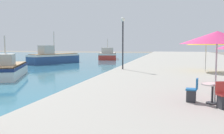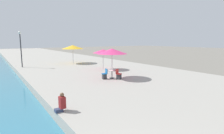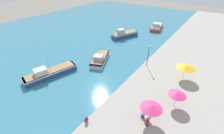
% 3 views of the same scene
% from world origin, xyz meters
% --- Properties ---
extents(quay_promenade, '(16.00, 90.00, 0.60)m').
position_xyz_m(quay_promenade, '(8.00, 37.00, 0.30)').
color(quay_promenade, '#A39E93').
rests_on(quay_promenade, ground_plane).
extents(fishing_boat_mid, '(5.34, 7.57, 3.50)m').
position_xyz_m(fishing_boat_mid, '(-8.58, 19.83, 0.74)').
color(fishing_boat_mid, silver).
rests_on(fishing_boat_mid, water_basin).
extents(fishing_boat_far, '(5.41, 8.32, 4.64)m').
position_xyz_m(fishing_boat_far, '(-11.60, 34.86, 0.95)').
color(fishing_boat_far, navy).
rests_on(fishing_boat_far, water_basin).
extents(fishing_boat_distant, '(4.94, 8.65, 3.86)m').
position_xyz_m(fishing_boat_distant, '(-6.69, 47.61, 0.81)').
color(fishing_boat_distant, red).
rests_on(fishing_boat_distant, water_basin).
extents(cafe_umbrella_pink, '(2.73, 2.73, 2.68)m').
position_xyz_m(cafe_umbrella_pink, '(6.68, 11.34, 3.04)').
color(cafe_umbrella_pink, '#B7B7B7').
rests_on(cafe_umbrella_pink, quay_promenade).
extents(cafe_umbrella_striped, '(3.20, 3.20, 2.71)m').
position_xyz_m(cafe_umbrella_striped, '(7.87, 23.29, 3.03)').
color(cafe_umbrella_striped, '#B7B7B7').
rests_on(cafe_umbrella_striped, quay_promenade).
extents(cafe_table, '(0.80, 0.80, 0.74)m').
position_xyz_m(cafe_table, '(6.56, 11.18, 1.13)').
color(cafe_table, '#333338').
rests_on(cafe_table, quay_promenade).
extents(cafe_chair_left, '(0.49, 0.46, 0.91)m').
position_xyz_m(cafe_chair_left, '(5.85, 11.29, 0.93)').
color(cafe_chair_left, '#2D2D33').
rests_on(cafe_chair_left, quay_promenade).
extents(cafe_chair_right, '(0.53, 0.54, 0.91)m').
position_xyz_m(cafe_chair_right, '(6.82, 10.50, 0.93)').
color(cafe_chair_right, '#2D2D33').
rests_on(cafe_chair_right, quay_promenade).
extents(lamppost, '(0.36, 0.36, 4.56)m').
position_xyz_m(lamppost, '(0.90, 23.17, 3.69)').
color(lamppost, '#232328').
rests_on(lamppost, quay_promenade).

